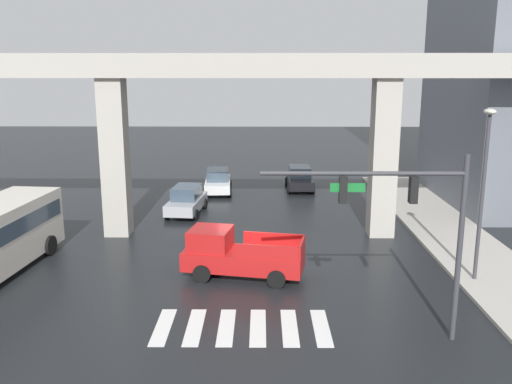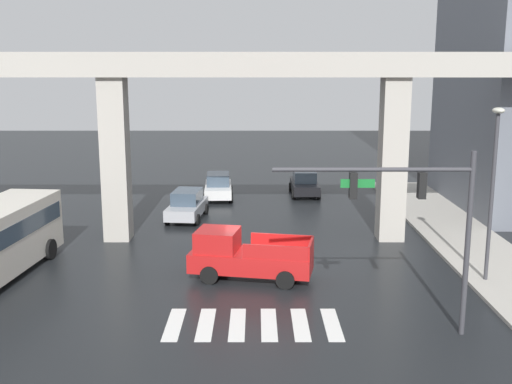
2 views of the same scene
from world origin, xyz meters
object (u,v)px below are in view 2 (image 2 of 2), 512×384
object	(u,v)px
sedan_silver	(186,205)
pickup_truck	(243,256)
street_lamp_near_corner	(492,175)
traffic_signal_mast	(415,207)
sedan_white	(217,186)
sedan_black	(303,183)

from	to	relation	value
sedan_silver	pickup_truck	bearing A→B (deg)	-71.10
street_lamp_near_corner	traffic_signal_mast	bearing A→B (deg)	-131.06
street_lamp_near_corner	sedan_white	bearing A→B (deg)	126.03
sedan_black	sedan_white	xyz separation A→B (m)	(-5.94, -1.14, 0.00)
sedan_white	sedan_silver	size ratio (longest dim) A/B	0.98
street_lamp_near_corner	pickup_truck	bearing A→B (deg)	177.01
traffic_signal_mast	pickup_truck	bearing A→B (deg)	135.92
sedan_black	traffic_signal_mast	xyz separation A→B (m)	(1.82, -22.77, 3.53)
pickup_truck	traffic_signal_mast	xyz separation A→B (m)	(5.69, -5.51, 3.39)
sedan_white	sedan_silver	xyz separation A→B (m)	(-1.48, -5.75, 0.00)
street_lamp_near_corner	sedan_silver	bearing A→B (deg)	141.28
sedan_black	street_lamp_near_corner	bearing A→B (deg)	-70.90
sedan_white	street_lamp_near_corner	distance (m)	20.91
sedan_black	traffic_signal_mast	world-z (taller)	traffic_signal_mast
sedan_silver	street_lamp_near_corner	size ratio (longest dim) A/B	0.62
sedan_white	traffic_signal_mast	size ratio (longest dim) A/B	0.68
traffic_signal_mast	street_lamp_near_corner	distance (m)	6.61
pickup_truck	street_lamp_near_corner	world-z (taller)	street_lamp_near_corner
sedan_black	sedan_white	world-z (taller)	same
sedan_black	street_lamp_near_corner	xyz separation A→B (m)	(6.16, -17.78, 3.70)
sedan_white	traffic_signal_mast	bearing A→B (deg)	-70.26
sedan_black	sedan_silver	size ratio (longest dim) A/B	0.97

